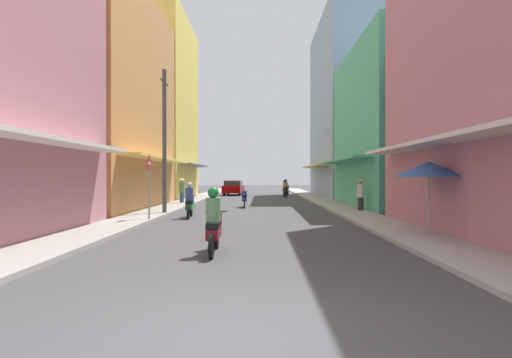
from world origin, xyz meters
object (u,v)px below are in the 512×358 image
motorbike_maroon (214,224)px  parked_car (234,188)px  motorbike_green (190,202)px  street_sign_no_entry (149,179)px  motorbike_black (285,189)px  motorbike_blue (244,199)px  vendor_umbrella (429,169)px  pedestrian_midway (361,193)px  utility_pole (164,141)px  pedestrian_crossing (182,189)px  motorbike_red (286,188)px

motorbike_maroon → parked_car: bearing=93.2°
motorbike_green → street_sign_no_entry: size_ratio=0.68×
motorbike_green → parked_car: size_ratio=0.43×
motorbike_black → motorbike_blue: bearing=-105.7°
vendor_umbrella → motorbike_maroon: bearing=-159.0°
parked_car → pedestrian_midway: size_ratio=2.41×
motorbike_maroon → pedestrian_midway: bearing=59.5°
parked_car → utility_pole: utility_pole is taller
street_sign_no_entry → vendor_umbrella: bearing=-22.8°
motorbike_black → motorbike_blue: motorbike_black is taller
motorbike_green → street_sign_no_entry: 2.29m
pedestrian_crossing → utility_pole: 7.49m
motorbike_black → vendor_umbrella: vendor_umbrella is taller
pedestrian_crossing → motorbike_maroon: bearing=-75.7°
motorbike_blue → vendor_umbrella: vendor_umbrella is taller
pedestrian_midway → vendor_umbrella: 8.17m
street_sign_no_entry → pedestrian_midway: bearing=23.5°
motorbike_red → pedestrian_midway: size_ratio=1.01×
motorbike_blue → pedestrian_crossing: bearing=150.6°
pedestrian_crossing → vendor_umbrella: 17.17m
motorbike_blue → pedestrian_midway: 6.91m
motorbike_black → motorbike_maroon: bearing=-97.4°
parked_car → pedestrian_midway: (7.76, -18.52, 0.24)m
motorbike_blue → motorbike_red: 15.63m
motorbike_red → pedestrian_crossing: 14.99m
motorbike_blue → parked_car: bearing=96.5°
motorbike_green → street_sign_no_entry: street_sign_no_entry is taller
parked_car → street_sign_no_entry: street_sign_no_entry is taller
motorbike_red → motorbike_blue: bearing=-102.9°
parked_car → vendor_umbrella: 27.73m
street_sign_no_entry → parked_car: bearing=85.5°
pedestrian_midway → utility_pole: (-9.63, -1.30, 2.54)m
vendor_umbrella → street_sign_no_entry: 10.22m
motorbike_black → utility_pole: (-6.69, -15.65, 2.82)m
motorbike_blue → street_sign_no_entry: bearing=-115.1°
motorbike_maroon → pedestrian_midway: pedestrian_midway is taller
motorbike_maroon → utility_pole: size_ratio=0.26×
motorbike_black → pedestrian_crossing: bearing=-130.3°
pedestrian_crossing → vendor_umbrella: bearing=-53.7°
motorbike_red → motorbike_green: bearing=-104.9°
motorbike_black → motorbike_blue: 11.44m
parked_car → pedestrian_crossing: bearing=-101.0°
motorbike_black → pedestrian_crossing: (-7.32, -8.63, 0.27)m
pedestrian_crossing → parked_car: bearing=79.0°
motorbike_red → pedestrian_crossing: bearing=-121.0°
pedestrian_midway → pedestrian_crossing: pedestrian_midway is taller
motorbike_green → motorbike_red: bearing=75.1°
pedestrian_crossing → motorbike_blue: bearing=-29.4°
pedestrian_midway → vendor_umbrella: size_ratio=0.77×
motorbike_blue → motorbike_green: bearing=-110.0°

